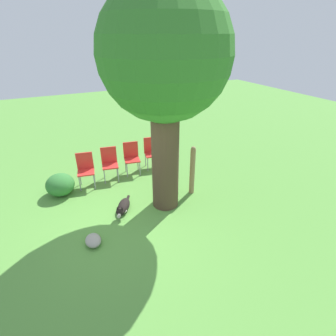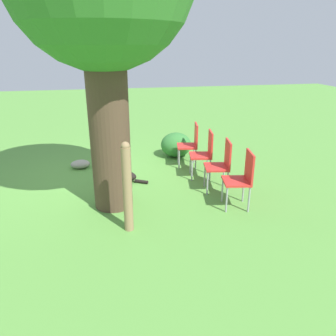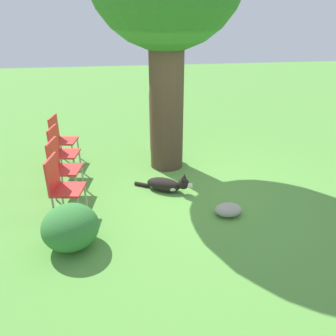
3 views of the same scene
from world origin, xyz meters
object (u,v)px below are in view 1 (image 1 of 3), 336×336
object	(u,v)px
red_chair_0	(86,168)
red_chair_1	(110,162)
red_chair_2	(132,156)
red_chair_3	(152,151)
oak_tree	(165,60)
fence_post	(192,170)
dog	(123,207)

from	to	relation	value
red_chair_0	red_chair_1	size ratio (longest dim) A/B	1.00
red_chair_2	red_chair_3	world-z (taller)	same
oak_tree	fence_post	size ratio (longest dim) A/B	3.59
red_chair_2	red_chair_0	bearing A→B (deg)	-71.82
red_chair_0	red_chair_1	world-z (taller)	same
red_chair_2	red_chair_1	bearing A→B (deg)	-71.82
dog	red_chair_2	bearing A→B (deg)	-175.55
dog	red_chair_3	xyz separation A→B (m)	(-1.91, 1.54, 0.43)
red_chair_0	red_chair_1	bearing A→B (deg)	108.18
dog	fence_post	world-z (taller)	fence_post
dog	red_chair_2	size ratio (longest dim) A/B	0.99
oak_tree	red_chair_3	distance (m)	3.51
oak_tree	red_chair_2	bearing A→B (deg)	-174.09
fence_post	red_chair_3	size ratio (longest dim) A/B	1.40
red_chair_2	fence_post	bearing A→B (deg)	40.75
oak_tree	red_chair_2	xyz separation A→B (m)	(-1.96, -0.20, -2.81)
dog	red_chair_1	distance (m)	1.77
fence_post	red_chair_1	distance (m)	2.43
fence_post	red_chair_0	bearing A→B (deg)	-123.11
dog	red_chair_3	distance (m)	2.49
red_chair_0	red_chair_3	bearing A→B (deg)	108.18
fence_post	red_chair_2	bearing A→B (deg)	-149.42
fence_post	red_chair_0	xyz separation A→B (m)	(-1.59, -2.43, -0.13)
red_chair_2	red_chair_3	bearing A→B (deg)	108.18
red_chair_2	red_chair_3	size ratio (longest dim) A/B	1.00
red_chair_0	red_chair_2	xyz separation A→B (m)	(-0.19, 1.38, 0.00)
red_chair_1	red_chair_0	bearing A→B (deg)	-71.82
red_chair_1	red_chair_3	distance (m)	1.39
oak_tree	fence_post	bearing A→B (deg)	101.73
fence_post	red_chair_1	world-z (taller)	fence_post
oak_tree	fence_post	distance (m)	2.82
oak_tree	red_chair_1	world-z (taller)	oak_tree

